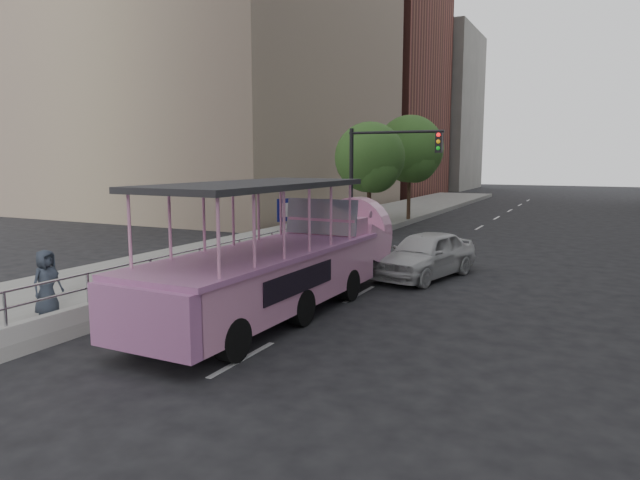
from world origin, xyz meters
TOP-DOWN VIEW (x-y plane):
  - ground at (0.00, 0.00)m, footprint 160.00×160.00m
  - sidewalk at (-5.75, 10.00)m, footprint 5.50×80.00m
  - kerb_wall at (-3.12, 2.00)m, footprint 0.24×30.00m
  - guardrail at (-3.12, 2.00)m, footprint 0.07×22.00m
  - duck_boat at (-0.10, 1.69)m, footprint 2.68×10.10m
  - car at (2.03, 7.18)m, footprint 2.82×4.79m
  - pedestrian_far at (-4.24, -2.18)m, footprint 0.49×0.75m
  - parking_sign at (-3.00, 6.61)m, footprint 0.23×0.53m
  - traffic_signal at (-1.70, 12.50)m, footprint 4.20×0.32m
  - street_tree_near at (-3.30, 15.93)m, footprint 3.52×3.52m
  - street_tree_far at (-3.10, 21.93)m, footprint 3.97×3.97m
  - midrise_brick at (-18.00, 48.00)m, footprint 18.00×16.00m
  - midrise_stone_b at (-16.00, 64.00)m, footprint 16.00×14.00m

SIDE VIEW (x-z plane):
  - ground at x=0.00m, z-range 0.00..0.00m
  - sidewalk at x=-5.75m, z-range 0.00..0.30m
  - kerb_wall at x=-3.12m, z-range 0.30..0.66m
  - car at x=2.03m, z-range 0.00..1.53m
  - pedestrian_far at x=-4.24m, z-range 0.30..1.82m
  - guardrail at x=-3.12m, z-range 0.79..1.50m
  - duck_boat at x=-0.10m, z-range -0.43..2.91m
  - parking_sign at x=-3.00m, z-range 0.34..2.83m
  - traffic_signal at x=-1.70m, z-range 0.90..6.10m
  - street_tree_near at x=-3.30m, z-range 0.96..6.68m
  - street_tree_far at x=-3.10m, z-range 1.08..7.53m
  - midrise_stone_b at x=-16.00m, z-range 0.00..20.00m
  - midrise_brick at x=-18.00m, z-range 0.00..26.00m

